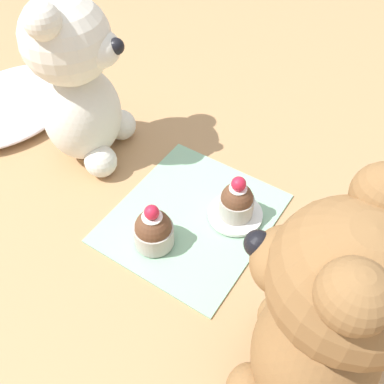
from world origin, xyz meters
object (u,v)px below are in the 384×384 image
object	(u,v)px
cupcake_near_cream_bear	(153,230)
teddy_bear_cream	(78,82)
saucer_plate	(235,214)
teddy_bear_tan	(325,319)
cupcake_near_tan_bear	(237,201)

from	to	relation	value
cupcake_near_cream_bear	teddy_bear_cream	bearing A→B (deg)	64.01
saucer_plate	teddy_bear_tan	bearing A→B (deg)	-133.02
cupcake_near_cream_bear	cupcake_near_tan_bear	distance (m)	0.12
teddy_bear_cream	saucer_plate	bearing A→B (deg)	-109.14
saucer_plate	cupcake_near_tan_bear	distance (m)	0.03
teddy_bear_tan	saucer_plate	bearing A→B (deg)	-139.45
teddy_bear_cream	teddy_bear_tan	xyz separation A→B (m)	(-0.15, -0.43, 0.01)
cupcake_near_cream_bear	cupcake_near_tan_bear	world-z (taller)	cupcake_near_tan_bear
teddy_bear_cream	saucer_plate	distance (m)	0.29
cupcake_near_cream_bear	cupcake_near_tan_bear	bearing A→B (deg)	-34.58
teddy_bear_tan	cupcake_near_tan_bear	size ratio (longest dim) A/B	4.02
cupcake_near_cream_bear	cupcake_near_tan_bear	size ratio (longest dim) A/B	1.03
teddy_bear_cream	cupcake_near_tan_bear	bearing A→B (deg)	-109.14
teddy_bear_tan	cupcake_near_tan_bear	xyz separation A→B (m)	(0.15, 0.16, -0.10)
teddy_bear_cream	cupcake_near_tan_bear	size ratio (longest dim) A/B	3.79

